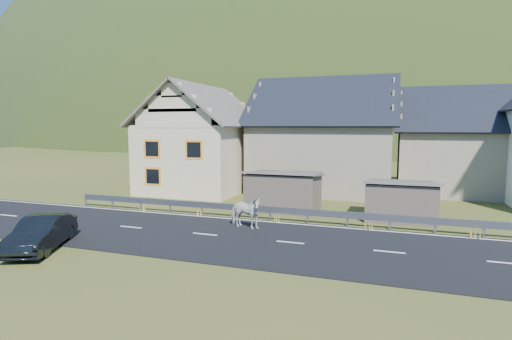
% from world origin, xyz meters
% --- Properties ---
extents(ground, '(160.00, 160.00, 0.00)m').
position_xyz_m(ground, '(0.00, 0.00, 0.00)').
color(ground, '#364718').
rests_on(ground, ground).
extents(road, '(60.00, 7.00, 0.04)m').
position_xyz_m(road, '(0.00, 0.00, 0.02)').
color(road, black).
rests_on(road, ground).
extents(lane_markings, '(60.00, 6.60, 0.01)m').
position_xyz_m(lane_markings, '(0.00, 0.00, 0.04)').
color(lane_markings, silver).
rests_on(lane_markings, road).
extents(guardrail, '(28.10, 0.09, 0.75)m').
position_xyz_m(guardrail, '(-0.00, 3.68, 0.56)').
color(guardrail, '#93969B').
rests_on(guardrail, ground).
extents(shed_left, '(4.30, 3.30, 2.40)m').
position_xyz_m(shed_left, '(-2.00, 6.50, 1.10)').
color(shed_left, '#67584B').
rests_on(shed_left, ground).
extents(shed_right, '(3.80, 2.90, 2.20)m').
position_xyz_m(shed_right, '(4.50, 6.00, 1.00)').
color(shed_right, '#67584B').
rests_on(shed_right, ground).
extents(house_cream, '(7.80, 9.80, 8.30)m').
position_xyz_m(house_cream, '(-10.00, 12.00, 4.36)').
color(house_cream, beige).
rests_on(house_cream, ground).
extents(house_stone_a, '(10.80, 9.80, 8.90)m').
position_xyz_m(house_stone_a, '(-1.00, 15.00, 4.63)').
color(house_stone_a, gray).
rests_on(house_stone_a, ground).
extents(house_stone_b, '(9.80, 8.80, 8.10)m').
position_xyz_m(house_stone_b, '(9.00, 17.00, 4.24)').
color(house_stone_b, gray).
rests_on(house_stone_b, ground).
extents(mountain, '(440.00, 280.00, 260.00)m').
position_xyz_m(mountain, '(5.00, 180.00, -20.00)').
color(mountain, '#253313').
rests_on(mountain, ground).
extents(conifer_patch, '(76.00, 50.00, 28.00)m').
position_xyz_m(conifer_patch, '(-55.00, 110.00, 6.00)').
color(conifer_patch, black).
rests_on(conifer_patch, ground).
extents(horse, '(1.25, 2.03, 1.59)m').
position_xyz_m(horse, '(-2.65, 1.63, 0.84)').
color(horse, beige).
rests_on(horse, road).
extents(car, '(2.91, 4.29, 1.34)m').
position_xyz_m(car, '(-9.33, -4.00, 0.67)').
color(car, black).
rests_on(car, ground).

